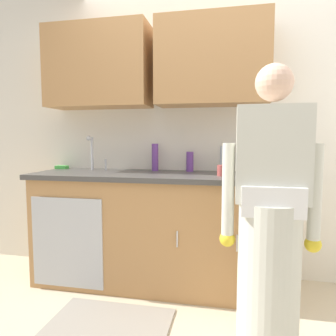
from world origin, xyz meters
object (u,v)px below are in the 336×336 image
object	(u,v)px
bottle_soap	(155,157)
cup_by_sink	(222,171)
sink	(90,173)
knife_on_counter	(252,178)
sponge	(62,167)
bottle_water_short	(223,159)
bottle_water_tall	(190,162)
person_at_sink	(270,235)

from	to	relation	value
bottle_soap	cup_by_sink	bearing A→B (deg)	-24.55
sink	cup_by_sink	bearing A→B (deg)	-4.15
knife_on_counter	sponge	world-z (taller)	sponge
knife_on_counter	bottle_water_short	bearing A→B (deg)	-171.72
bottle_soap	bottle_water_short	bearing A→B (deg)	1.66
cup_by_sink	knife_on_counter	world-z (taller)	cup_by_sink
sink	bottle_water_short	size ratio (longest dim) A/B	2.23
bottle_soap	bottle_water_tall	distance (m)	0.31
sponge	bottle_soap	bearing A→B (deg)	-0.03
person_at_sink	knife_on_counter	bearing A→B (deg)	97.48
cup_by_sink	knife_on_counter	size ratio (longest dim) A/B	0.35
knife_on_counter	sponge	size ratio (longest dim) A/B	2.18
cup_by_sink	bottle_water_short	bearing A→B (deg)	90.05
bottle_water_short	knife_on_counter	size ratio (longest dim) A/B	0.93
bottle_water_short	knife_on_counter	bearing A→B (deg)	-61.96
cup_by_sink	sponge	size ratio (longest dim) A/B	0.75
sink	person_at_sink	distance (m)	1.62
person_at_sink	sponge	size ratio (longest dim) A/B	14.73
sink	person_at_sink	world-z (taller)	person_at_sink
sink	bottle_water_tall	xyz separation A→B (m)	(0.85, 0.20, 0.10)
bottle_soap	sink	bearing A→B (deg)	-160.51
sink	bottle_soap	world-z (taller)	sink
sink	bottle_soap	size ratio (longest dim) A/B	2.07
bottle_soap	cup_by_sink	distance (m)	0.66
bottle_water_tall	bottle_water_short	xyz separation A→B (m)	(0.29, 0.01, 0.03)
sink	sponge	world-z (taller)	sink
sink	bottle_water_tall	bearing A→B (deg)	13.27
bottle_water_short	knife_on_counter	xyz separation A→B (m)	(0.21, -0.40, -0.11)
knife_on_counter	cup_by_sink	bearing A→B (deg)	-137.21
bottle_soap	bottle_water_short	world-z (taller)	bottle_soap
person_at_sink	bottle_water_tall	xyz separation A→B (m)	(-0.57, 0.94, 0.33)
sink	cup_by_sink	xyz separation A→B (m)	(1.14, -0.08, 0.06)
sink	cup_by_sink	distance (m)	1.14
bottle_water_short	bottle_water_tall	bearing A→B (deg)	-178.46
bottle_water_tall	knife_on_counter	world-z (taller)	bottle_water_tall
person_at_sink	knife_on_counter	distance (m)	0.60
person_at_sink	bottle_water_short	xyz separation A→B (m)	(-0.29, 0.95, 0.36)
sink	sponge	bearing A→B (deg)	153.03
person_at_sink	bottle_water_short	size ratio (longest dim) A/B	7.24
bottle_water_tall	cup_by_sink	bearing A→B (deg)	-44.53
bottle_water_short	sink	bearing A→B (deg)	-169.63
sponge	knife_on_counter	bearing A→B (deg)	-12.56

